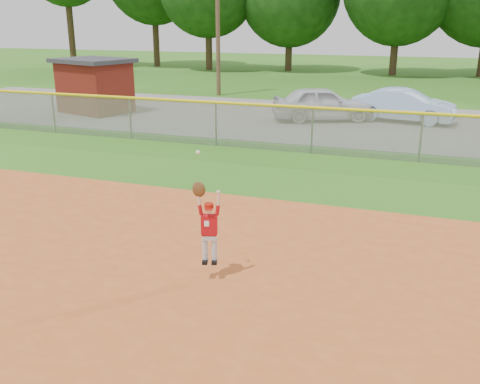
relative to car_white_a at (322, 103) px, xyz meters
name	(u,v)px	position (x,y,z in m)	size (l,w,h in m)	color
ground	(176,296)	(0.82, -15.90, -0.75)	(120.00, 120.00, 0.00)	#2C6116
parking_strip	(341,121)	(0.82, 0.10, -0.74)	(44.00, 10.00, 0.03)	slate
car_white_a	(322,103)	(0.00, 0.00, 0.00)	(1.70, 4.23, 1.44)	silver
car_blue	(404,105)	(3.30, 0.82, -0.03)	(1.45, 4.16, 1.37)	#9BBEE7
utility_shed	(95,85)	(-10.35, -1.38, 0.51)	(3.89, 3.40, 2.47)	#58150C
outfield_fence	(312,127)	(0.82, -5.90, 0.13)	(40.06, 0.10, 1.55)	gray
power_lines	(387,8)	(1.82, 6.10, 3.93)	(19.40, 0.24, 9.00)	#4C3823
ballplayer	(208,223)	(1.09, -15.21, 0.27)	(0.46, 0.25, 1.91)	silver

